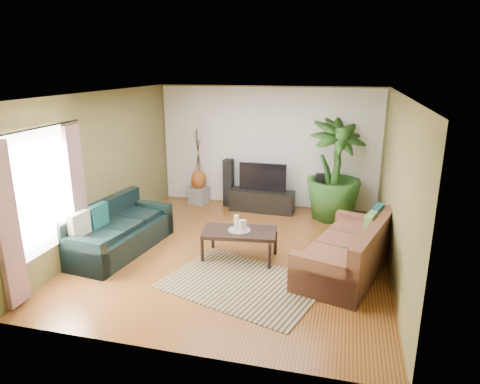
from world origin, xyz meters
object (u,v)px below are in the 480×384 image
(coffee_table, at_px, (239,244))
(television, at_px, (263,177))
(vase, at_px, (199,180))
(speaker_right, at_px, (319,195))
(speaker_left, at_px, (228,183))
(sofa_left, at_px, (119,228))
(tv_stand, at_px, (262,201))
(sofa_right, at_px, (347,245))
(potted_plant, at_px, (334,170))
(pedestal, at_px, (199,195))
(side_table, at_px, (125,225))

(coffee_table, xyz_separation_m, television, (-0.10, 2.49, 0.53))
(vase, bearing_deg, speaker_right, -3.28)
(speaker_left, height_order, vase, speaker_left)
(sofa_left, relative_size, speaker_left, 1.94)
(speaker_left, bearing_deg, speaker_right, 2.31)
(coffee_table, relative_size, tv_stand, 0.85)
(sofa_left, bearing_deg, speaker_right, -42.64)
(sofa_right, height_order, potted_plant, potted_plant)
(sofa_right, xyz_separation_m, coffee_table, (-1.74, 0.03, -0.18))
(sofa_right, xyz_separation_m, speaker_left, (-2.67, 2.69, 0.12))
(speaker_left, distance_m, speaker_right, 2.07)
(tv_stand, distance_m, speaker_right, 1.25)
(sofa_right, distance_m, pedestal, 4.34)
(speaker_left, bearing_deg, potted_plant, -0.00)
(potted_plant, height_order, pedestal, potted_plant)
(tv_stand, bearing_deg, sofa_right, -51.89)
(tv_stand, relative_size, speaker_left, 1.30)
(sofa_right, bearing_deg, tv_stand, -126.98)
(potted_plant, bearing_deg, tv_stand, 177.06)
(potted_plant, bearing_deg, speaker_left, 173.27)
(sofa_left, height_order, pedestal, sofa_left)
(television, height_order, speaker_left, speaker_left)
(speaker_left, distance_m, potted_plant, 2.42)
(sofa_right, height_order, coffee_table, sofa_right)
(potted_plant, height_order, side_table, potted_plant)
(tv_stand, distance_m, pedestal, 1.56)
(sofa_right, distance_m, speaker_right, 2.61)
(television, distance_m, vase, 1.57)
(sofa_right, distance_m, speaker_left, 3.79)
(tv_stand, xyz_separation_m, speaker_left, (-0.83, 0.20, 0.31))
(pedestal, bearing_deg, side_table, -106.55)
(side_table, bearing_deg, sofa_right, -5.64)
(tv_stand, height_order, potted_plant, potted_plant)
(sofa_left, bearing_deg, side_table, 29.01)
(tv_stand, height_order, television, television)
(speaker_right, relative_size, pedestal, 2.41)
(sofa_right, distance_m, coffee_table, 1.75)
(tv_stand, relative_size, vase, 2.90)
(coffee_table, bearing_deg, potted_plant, 52.28)
(coffee_table, height_order, television, television)
(sofa_left, distance_m, tv_stand, 3.34)
(coffee_table, height_order, vase, vase)
(television, height_order, potted_plant, potted_plant)
(television, xyz_separation_m, side_table, (-2.23, -2.11, -0.55))
(coffee_table, bearing_deg, tv_stand, 85.42)
(potted_plant, bearing_deg, sofa_left, -143.61)
(television, relative_size, speaker_right, 1.13)
(coffee_table, distance_m, side_table, 2.36)
(potted_plant, relative_size, pedestal, 5.47)
(potted_plant, xyz_separation_m, vase, (-3.07, 0.28, -0.49))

